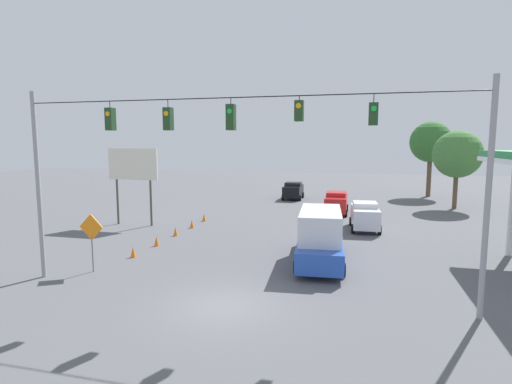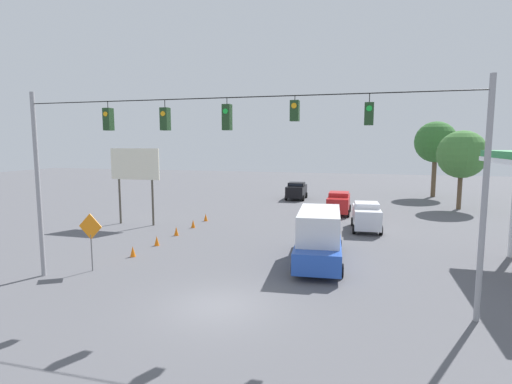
% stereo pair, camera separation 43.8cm
% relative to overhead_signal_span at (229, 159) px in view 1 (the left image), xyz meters
% --- Properties ---
extents(ground_plane, '(140.00, 140.00, 0.00)m').
position_rel_overhead_signal_span_xyz_m(ground_plane, '(-0.11, 1.20, -5.59)').
color(ground_plane, '#56565B').
extents(overhead_signal_span, '(18.61, 0.38, 8.48)m').
position_rel_overhead_signal_span_xyz_m(overhead_signal_span, '(0.00, 0.00, 0.00)').
color(overhead_signal_span, '#939399').
rests_on(overhead_signal_span, ground_plane).
extents(sedan_red_oncoming_deep, '(2.04, 4.50, 1.93)m').
position_rel_overhead_signal_span_xyz_m(sedan_red_oncoming_deep, '(-3.29, -20.49, -4.58)').
color(sedan_red_oncoming_deep, red).
rests_on(sedan_red_oncoming_deep, ground_plane).
extents(sedan_black_withflow_deep, '(2.13, 3.96, 1.87)m').
position_rel_overhead_signal_span_xyz_m(sedan_black_withflow_deep, '(1.82, -28.70, -4.62)').
color(sedan_black_withflow_deep, black).
rests_on(sedan_black_withflow_deep, ground_plane).
extents(box_truck_blue_crossing_near, '(2.82, 7.27, 2.79)m').
position_rel_overhead_signal_span_xyz_m(box_truck_blue_crossing_near, '(-3.19, -5.51, -4.21)').
color(box_truck_blue_crossing_near, '#234CB2').
rests_on(box_truck_blue_crossing_near, ground_plane).
extents(sedan_white_oncoming_far, '(2.20, 4.25, 2.00)m').
position_rel_overhead_signal_span_xyz_m(sedan_white_oncoming_far, '(-5.61, -14.21, -4.55)').
color(sedan_white_oncoming_far, silver).
rests_on(sedan_white_oncoming_far, ground_plane).
extents(traffic_cone_nearest, '(0.31, 0.31, 0.59)m').
position_rel_overhead_signal_span_xyz_m(traffic_cone_nearest, '(6.78, -3.87, -5.29)').
color(traffic_cone_nearest, orange).
rests_on(traffic_cone_nearest, ground_plane).
extents(traffic_cone_second, '(0.31, 0.31, 0.59)m').
position_rel_overhead_signal_span_xyz_m(traffic_cone_second, '(6.71, -6.37, -5.29)').
color(traffic_cone_second, orange).
rests_on(traffic_cone_second, ground_plane).
extents(traffic_cone_third, '(0.31, 0.31, 0.59)m').
position_rel_overhead_signal_span_xyz_m(traffic_cone_third, '(6.77, -9.11, -5.29)').
color(traffic_cone_third, orange).
rests_on(traffic_cone_third, ground_plane).
extents(traffic_cone_fourth, '(0.31, 0.31, 0.59)m').
position_rel_overhead_signal_span_xyz_m(traffic_cone_fourth, '(6.70, -11.72, -5.29)').
color(traffic_cone_fourth, orange).
rests_on(traffic_cone_fourth, ground_plane).
extents(traffic_cone_fifth, '(0.31, 0.31, 0.59)m').
position_rel_overhead_signal_span_xyz_m(traffic_cone_fifth, '(6.78, -14.35, -5.29)').
color(traffic_cone_fifth, orange).
rests_on(traffic_cone_fifth, ground_plane).
extents(roadside_billboard, '(4.04, 0.16, 5.81)m').
position_rel_overhead_signal_span_xyz_m(roadside_billboard, '(11.40, -11.75, -1.35)').
color(roadside_billboard, '#4C473D').
rests_on(roadside_billboard, ground_plane).
extents(work_zone_sign, '(1.27, 0.06, 2.84)m').
position_rel_overhead_signal_span_xyz_m(work_zone_sign, '(7.34, -1.21, -3.60)').
color(work_zone_sign, slate).
rests_on(work_zone_sign, ground_plane).
extents(tree_horizon_left, '(4.68, 4.68, 8.68)m').
position_rel_overhead_signal_span_xyz_m(tree_horizon_left, '(-13.18, -34.83, 0.70)').
color(tree_horizon_left, brown).
rests_on(tree_horizon_left, ground_plane).
extents(tree_horizon_right, '(4.44, 4.44, 7.38)m').
position_rel_overhead_signal_span_xyz_m(tree_horizon_right, '(-14.09, -25.98, -0.45)').
color(tree_horizon_right, brown).
rests_on(tree_horizon_right, ground_plane).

